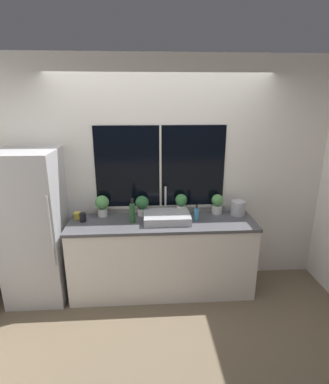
{
  "coord_description": "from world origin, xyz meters",
  "views": [
    {
      "loc": [
        -0.17,
        -2.85,
        2.23
      ],
      "look_at": [
        0.03,
        0.28,
        1.24
      ],
      "focal_mm": 28.0,
      "sensor_mm": 36.0,
      "label": 1
    }
  ],
  "objects_px": {
    "potted_plant_far_right": "(217,203)",
    "mug_yellow": "(77,216)",
    "potted_plant_center_left": "(142,204)",
    "sink": "(167,217)",
    "bottle_tall": "(133,212)",
    "refrigerator": "(35,226)",
    "soap_bottle": "(196,214)",
    "kettle": "(238,207)",
    "mug_black": "(83,217)",
    "potted_plant_far_left": "(102,204)",
    "potted_plant_center_right": "(181,203)"
  },
  "relations": [
    {
      "from": "sink",
      "to": "mug_black",
      "type": "distance_m",
      "value": 0.95
    },
    {
      "from": "mug_black",
      "to": "potted_plant_far_right",
      "type": "bearing_deg",
      "value": 5.67
    },
    {
      "from": "potted_plant_center_left",
      "to": "kettle",
      "type": "distance_m",
      "value": 1.14
    },
    {
      "from": "soap_bottle",
      "to": "sink",
      "type": "bearing_deg",
      "value": 176.83
    },
    {
      "from": "sink",
      "to": "potted_plant_far_left",
      "type": "distance_m",
      "value": 0.78
    },
    {
      "from": "bottle_tall",
      "to": "sink",
      "type": "bearing_deg",
      "value": 3.4
    },
    {
      "from": "potted_plant_center_right",
      "to": "kettle",
      "type": "distance_m",
      "value": 0.68
    },
    {
      "from": "soap_bottle",
      "to": "potted_plant_far_right",
      "type": "bearing_deg",
      "value": 35.92
    },
    {
      "from": "soap_bottle",
      "to": "potted_plant_far_left",
      "type": "bearing_deg",
      "value": 169.15
    },
    {
      "from": "sink",
      "to": "potted_plant_far_left",
      "type": "relative_size",
      "value": 2.06
    },
    {
      "from": "mug_yellow",
      "to": "sink",
      "type": "bearing_deg",
      "value": -6.81
    },
    {
      "from": "bottle_tall",
      "to": "kettle",
      "type": "bearing_deg",
      "value": 6.81
    },
    {
      "from": "potted_plant_far_right",
      "to": "mug_yellow",
      "type": "xyz_separation_m",
      "value": [
        -1.65,
        -0.07,
        -0.09
      ]
    },
    {
      "from": "potted_plant_far_right",
      "to": "bottle_tall",
      "type": "xyz_separation_m",
      "value": [
        -1.01,
        -0.21,
        -0.01
      ]
    },
    {
      "from": "mug_black",
      "to": "kettle",
      "type": "xyz_separation_m",
      "value": [
        1.81,
        0.09,
        0.04
      ]
    },
    {
      "from": "sink",
      "to": "bottle_tall",
      "type": "distance_m",
      "value": 0.39
    },
    {
      "from": "potted_plant_far_left",
      "to": "bottle_tall",
      "type": "height_order",
      "value": "bottle_tall"
    },
    {
      "from": "potted_plant_far_left",
      "to": "potted_plant_center_left",
      "type": "xyz_separation_m",
      "value": [
        0.47,
        0.0,
        -0.01
      ]
    },
    {
      "from": "mug_black",
      "to": "potted_plant_center_right",
      "type": "bearing_deg",
      "value": 7.83
    },
    {
      "from": "soap_bottle",
      "to": "kettle",
      "type": "height_order",
      "value": "kettle"
    },
    {
      "from": "potted_plant_center_left",
      "to": "mug_black",
      "type": "height_order",
      "value": "potted_plant_center_left"
    },
    {
      "from": "potted_plant_far_left",
      "to": "bottle_tall",
      "type": "relative_size",
      "value": 0.9
    },
    {
      "from": "potted_plant_center_left",
      "to": "potted_plant_center_right",
      "type": "distance_m",
      "value": 0.47
    },
    {
      "from": "refrigerator",
      "to": "bottle_tall",
      "type": "bearing_deg",
      "value": -2.28
    },
    {
      "from": "mug_black",
      "to": "kettle",
      "type": "height_order",
      "value": "kettle"
    },
    {
      "from": "potted_plant_far_left",
      "to": "soap_bottle",
      "type": "height_order",
      "value": "potted_plant_far_left"
    },
    {
      "from": "refrigerator",
      "to": "soap_bottle",
      "type": "bearing_deg",
      "value": -1.24
    },
    {
      "from": "sink",
      "to": "potted_plant_center_left",
      "type": "distance_m",
      "value": 0.35
    },
    {
      "from": "bottle_tall",
      "to": "mug_black",
      "type": "xyz_separation_m",
      "value": [
        -0.56,
        0.06,
        -0.07
      ]
    },
    {
      "from": "potted_plant_far_left",
      "to": "refrigerator",
      "type": "bearing_deg",
      "value": -167.03
    },
    {
      "from": "mug_yellow",
      "to": "mug_black",
      "type": "bearing_deg",
      "value": -48.09
    },
    {
      "from": "mug_yellow",
      "to": "kettle",
      "type": "distance_m",
      "value": 1.89
    },
    {
      "from": "bottle_tall",
      "to": "potted_plant_far_right",
      "type": "bearing_deg",
      "value": 11.86
    },
    {
      "from": "potted_plant_far_right",
      "to": "potted_plant_center_left",
      "type": "bearing_deg",
      "value": 180.0
    },
    {
      "from": "mug_yellow",
      "to": "potted_plant_center_right",
      "type": "bearing_deg",
      "value": 3.12
    },
    {
      "from": "refrigerator",
      "to": "sink",
      "type": "distance_m",
      "value": 1.48
    },
    {
      "from": "sink",
      "to": "potted_plant_far_right",
      "type": "distance_m",
      "value": 0.66
    },
    {
      "from": "refrigerator",
      "to": "kettle",
      "type": "height_order",
      "value": "refrigerator"
    },
    {
      "from": "potted_plant_far_right",
      "to": "kettle",
      "type": "xyz_separation_m",
      "value": [
        0.24,
        -0.06,
        -0.03
      ]
    },
    {
      "from": "sink",
      "to": "bottle_tall",
      "type": "xyz_separation_m",
      "value": [
        -0.39,
        -0.02,
        0.07
      ]
    },
    {
      "from": "refrigerator",
      "to": "kettle",
      "type": "xyz_separation_m",
      "value": [
        2.34,
        0.11,
        0.13
      ]
    },
    {
      "from": "potted_plant_far_right",
      "to": "kettle",
      "type": "relative_size",
      "value": 1.26
    },
    {
      "from": "potted_plant_far_right",
      "to": "bottle_tall",
      "type": "height_order",
      "value": "bottle_tall"
    },
    {
      "from": "refrigerator",
      "to": "potted_plant_far_left",
      "type": "bearing_deg",
      "value": 12.97
    },
    {
      "from": "potted_plant_far_right",
      "to": "mug_yellow",
      "type": "bearing_deg",
      "value": -177.71
    },
    {
      "from": "potted_plant_far_left",
      "to": "mug_yellow",
      "type": "bearing_deg",
      "value": -166.78
    },
    {
      "from": "potted_plant_center_right",
      "to": "mug_yellow",
      "type": "relative_size",
      "value": 3.23
    },
    {
      "from": "potted_plant_far_right",
      "to": "mug_yellow",
      "type": "relative_size",
      "value": 3.07
    },
    {
      "from": "soap_bottle",
      "to": "kettle",
      "type": "xyz_separation_m",
      "value": [
        0.53,
        0.14,
        0.01
      ]
    },
    {
      "from": "mug_black",
      "to": "bottle_tall",
      "type": "bearing_deg",
      "value": -5.68
    }
  ]
}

